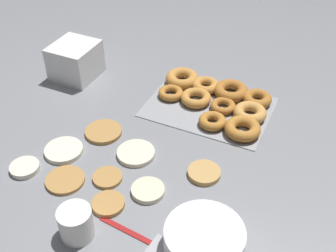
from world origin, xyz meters
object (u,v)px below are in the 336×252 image
at_px(pancake_3, 204,173).
at_px(spatula, 162,248).
at_px(pancake_0, 103,132).
at_px(pancake_4, 136,153).
at_px(pancake_5, 108,204).
at_px(pancake_2, 148,190).
at_px(pancake_8, 25,168).
at_px(batter_bowl, 204,241).
at_px(container_stack, 75,61).
at_px(pancake_1, 65,180).
at_px(donut_tray, 216,101).
at_px(pancake_6, 64,150).
at_px(paper_cup, 76,223).
at_px(pancake_7, 107,178).

xyz_separation_m(pancake_3, spatula, (0.00, 0.26, -0.00)).
bearing_deg(pancake_0, pancake_4, 162.51).
xyz_separation_m(pancake_3, pancake_5, (0.18, 0.21, -0.00)).
bearing_deg(pancake_2, pancake_3, -131.76).
height_order(pancake_4, pancake_8, pancake_8).
xyz_separation_m(pancake_2, batter_bowl, (-0.20, 0.10, 0.03)).
relative_size(pancake_4, container_stack, 0.70).
distance_m(pancake_1, donut_tray, 0.56).
bearing_deg(pancake_2, batter_bowl, 152.53).
bearing_deg(spatula, pancake_4, 134.56).
distance_m(pancake_3, pancake_6, 0.41).
xyz_separation_m(pancake_0, pancake_1, (-0.01, 0.22, -0.00)).
height_order(pancake_4, donut_tray, donut_tray).
height_order(pancake_6, donut_tray, donut_tray).
distance_m(pancake_5, donut_tray, 0.53).
height_order(pancake_2, container_stack, container_stack).
bearing_deg(pancake_1, pancake_2, -164.63).
bearing_deg(pancake_0, paper_cup, 112.71).
height_order(pancake_7, container_stack, container_stack).
distance_m(pancake_0, pancake_5, 0.29).
xyz_separation_m(pancake_1, container_stack, (0.28, -0.46, 0.06)).
bearing_deg(pancake_7, pancake_4, -101.80).
relative_size(pancake_4, pancake_6, 0.99).
height_order(pancake_0, paper_cup, paper_cup).
height_order(pancake_6, batter_bowl, batter_bowl).
distance_m(pancake_4, spatula, 0.33).
relative_size(pancake_5, paper_cup, 1.03).
distance_m(pancake_3, pancake_4, 0.21).
relative_size(pancake_3, paper_cup, 1.12).
distance_m(pancake_5, spatula, 0.19).
xyz_separation_m(pancake_2, donut_tray, (-0.03, -0.44, 0.01)).
distance_m(pancake_3, pancake_8, 0.50).
bearing_deg(pancake_1, pancake_6, -52.32).
xyz_separation_m(pancake_8, donut_tray, (-0.37, -0.51, 0.01)).
bearing_deg(pancake_6, pancake_8, 62.47).
bearing_deg(pancake_1, pancake_3, -150.92).
bearing_deg(pancake_3, batter_bowl, 111.02).
height_order(donut_tray, spatula, donut_tray).
distance_m(pancake_0, pancake_4, 0.14).
xyz_separation_m(pancake_1, pancake_8, (0.13, 0.01, 0.00)).
bearing_deg(paper_cup, pancake_5, -100.15).
xyz_separation_m(pancake_5, batter_bowl, (-0.27, 0.02, 0.03)).
bearing_deg(paper_cup, batter_bowl, -163.06).
bearing_deg(spatula, pancake_5, 167.45).
relative_size(donut_tray, paper_cup, 4.91).
height_order(pancake_5, pancake_6, pancake_6).
height_order(pancake_0, container_stack, container_stack).
bearing_deg(spatula, pancake_0, 144.55).
relative_size(pancake_2, pancake_8, 1.08).
height_order(pancake_0, pancake_3, pancake_3).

